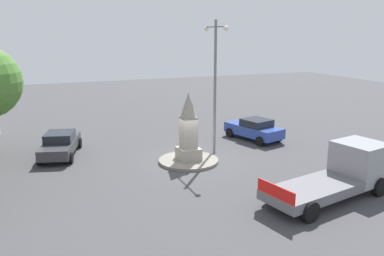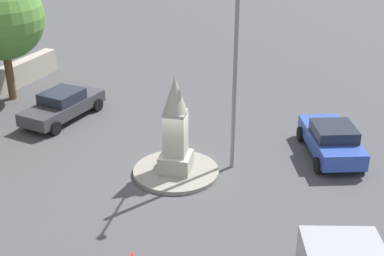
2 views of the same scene
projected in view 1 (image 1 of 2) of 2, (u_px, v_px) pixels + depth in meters
name	position (u px, v px, depth m)	size (l,w,h in m)	color
ground_plane	(189.00, 162.00, 22.18)	(80.00, 80.00, 0.00)	#424244
traffic_island	(189.00, 161.00, 22.16)	(3.35, 3.35, 0.17)	gray
monument	(188.00, 129.00, 21.73)	(1.19, 1.19, 3.82)	#9E9687
streetlamp	(215.00, 75.00, 22.71)	(2.78, 0.28, 7.82)	slate
car_blue_waiting	(254.00, 129.00, 26.68)	(4.38, 2.80, 1.46)	#2D479E
car_dark_grey_far_side	(60.00, 144.00, 23.20)	(4.75, 2.84, 1.42)	#38383D
truck_grey_passing	(343.00, 172.00, 17.53)	(3.31, 6.62, 2.24)	gray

